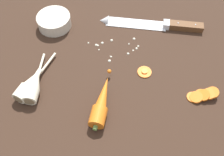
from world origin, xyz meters
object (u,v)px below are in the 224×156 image
at_px(chefs_knife, 149,24).
at_px(prep_bowl, 54,21).
at_px(parsnip_mid_left, 34,84).
at_px(carrot_slice_stray_near, 145,73).
at_px(carrot_slice_stack, 202,95).
at_px(whole_carrot, 102,102).
at_px(parsnip_front, 31,83).

xyz_separation_m(chefs_knife, prep_bowl, (-0.31, 0.03, 0.01)).
distance_m(parsnip_mid_left, prep_bowl, 0.25).
bearing_deg(carrot_slice_stray_near, carrot_slice_stack, -33.75).
bearing_deg(prep_bowl, chefs_knife, -5.94).
height_order(whole_carrot, carrot_slice_stray_near, whole_carrot).
bearing_deg(whole_carrot, chefs_knife, 57.77).
distance_m(whole_carrot, carrot_slice_stray_near, 0.17).
height_order(chefs_knife, whole_carrot, whole_carrot).
distance_m(parsnip_front, parsnip_mid_left, 0.01).
bearing_deg(carrot_slice_stray_near, chefs_knife, 76.24).
bearing_deg(parsnip_mid_left, chefs_knife, 30.15).
bearing_deg(carrot_slice_stack, carrot_slice_stray_near, 146.25).
height_order(chefs_knife, parsnip_front, parsnip_front).
bearing_deg(parsnip_front, carrot_slice_stray_near, 1.81).
height_order(parsnip_front, carrot_slice_stack, parsnip_front).
relative_size(parsnip_front, prep_bowl, 1.54).
bearing_deg(carrot_slice_stack, chefs_knife, 108.21).
relative_size(chefs_knife, prep_bowl, 3.14).
distance_m(parsnip_mid_left, carrot_slice_stray_near, 0.32).
distance_m(chefs_knife, carrot_slice_stray_near, 0.20).
height_order(parsnip_mid_left, carrot_slice_stack, parsnip_mid_left).
distance_m(chefs_knife, parsnip_mid_left, 0.42).
xyz_separation_m(parsnip_front, parsnip_mid_left, (0.01, -0.01, 0.00)).
xyz_separation_m(parsnip_mid_left, prep_bowl, (0.05, 0.24, 0.00)).
distance_m(carrot_slice_stack, carrot_slice_stray_near, 0.17).
bearing_deg(parsnip_mid_left, whole_carrot, -23.24).
relative_size(parsnip_mid_left, carrot_slice_stack, 1.99).
xyz_separation_m(parsnip_mid_left, carrot_slice_stray_near, (0.32, 0.02, -0.02)).
bearing_deg(parsnip_front, chefs_knife, 28.77).
bearing_deg(whole_carrot, carrot_slice_stack, -0.17).
height_order(carrot_slice_stack, carrot_slice_stray_near, carrot_slice_stack).
relative_size(carrot_slice_stack, carrot_slice_stray_near, 2.07).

